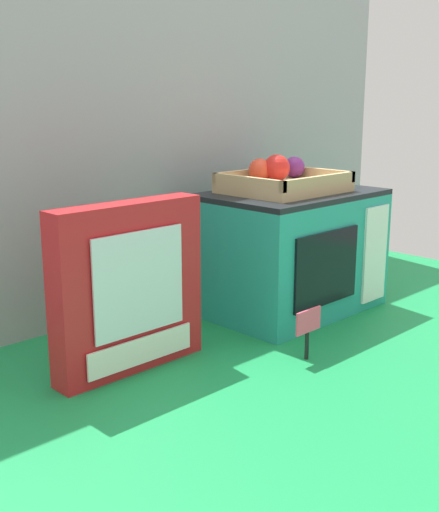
# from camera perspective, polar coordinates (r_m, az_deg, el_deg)

# --- Properties ---
(ground_plane) EXTENTS (1.70, 1.70, 0.00)m
(ground_plane) POSITION_cam_1_polar(r_m,az_deg,el_deg) (1.42, 3.59, -6.47)
(ground_plane) COLOR #198C47
(ground_plane) RESTS_ON ground
(display_back_panel) EXTENTS (1.61, 0.03, 0.79)m
(display_back_panel) POSITION_cam_1_polar(r_m,az_deg,el_deg) (1.56, -4.91, 10.24)
(display_back_panel) COLOR #A0A3A8
(display_back_panel) RESTS_ON ground
(toy_microwave) EXTENTS (0.41, 0.28, 0.28)m
(toy_microwave) POSITION_cam_1_polar(r_m,az_deg,el_deg) (1.53, 6.22, 0.43)
(toy_microwave) COLOR teal
(toy_microwave) RESTS_ON ground
(food_groups_crate) EXTENTS (0.25, 0.21, 0.08)m
(food_groups_crate) POSITION_cam_1_polar(r_m,az_deg,el_deg) (1.50, 5.48, 6.57)
(food_groups_crate) COLOR tan
(food_groups_crate) RESTS_ON toy_microwave
(cookie_set_box) EXTENTS (0.30, 0.06, 0.31)m
(cookie_set_box) POSITION_cam_1_polar(r_m,az_deg,el_deg) (1.18, -7.93, -2.78)
(cookie_set_box) COLOR red
(cookie_set_box) RESTS_ON ground
(price_sign) EXTENTS (0.07, 0.01, 0.10)m
(price_sign) POSITION_cam_1_polar(r_m,az_deg,el_deg) (1.25, 7.75, -6.11)
(price_sign) COLOR black
(price_sign) RESTS_ON ground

